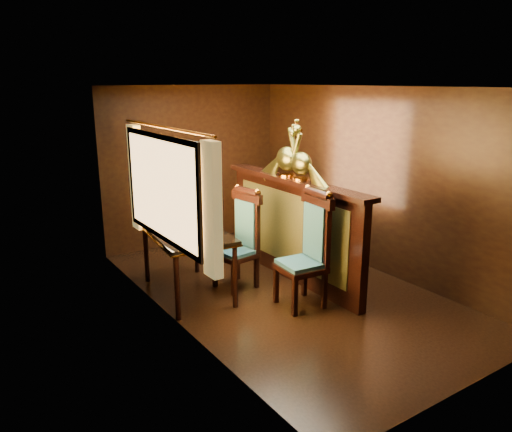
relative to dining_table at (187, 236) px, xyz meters
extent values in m
plane|color=black|center=(1.05, -0.63, -0.74)|extent=(5.00, 5.00, 0.00)
cube|color=black|center=(1.05, 1.87, 0.51)|extent=(3.00, 0.04, 2.50)
cube|color=black|center=(1.05, -3.13, 0.51)|extent=(3.00, 0.04, 2.50)
cube|color=black|center=(-0.45, -0.63, 0.51)|extent=(0.04, 5.00, 2.50)
cube|color=black|center=(2.55, -0.63, 0.51)|extent=(0.04, 5.00, 2.50)
cube|color=beige|center=(1.05, -0.63, 1.76)|extent=(3.00, 5.00, 0.04)
cube|color=#FFC672|center=(-0.44, -0.33, 0.71)|extent=(0.01, 1.70, 1.05)
cube|color=yellow|center=(-0.35, -1.30, 0.66)|extent=(0.10, 0.22, 1.30)
cube|color=yellow|center=(-0.35, 0.64, 0.66)|extent=(0.10, 0.22, 1.30)
cylinder|color=orange|center=(-0.37, -0.33, 1.35)|extent=(0.03, 2.20, 0.03)
cube|color=black|center=(1.38, -0.33, -0.09)|extent=(0.12, 2.60, 1.30)
cube|color=#343819|center=(1.31, -0.33, -0.04)|extent=(0.02, 2.20, 0.95)
cube|color=black|center=(1.38, -0.33, 0.59)|extent=(0.26, 2.70, 0.06)
cube|color=black|center=(0.00, 0.00, 0.05)|extent=(0.96, 1.45, 0.04)
cube|color=orange|center=(0.00, 0.00, 0.02)|extent=(0.99, 1.47, 0.02)
cylinder|color=black|center=(-0.41, -0.58, -0.36)|extent=(0.06, 0.06, 0.76)
cylinder|color=black|center=(0.28, -0.66, -0.36)|extent=(0.06, 0.06, 0.76)
cylinder|color=black|center=(-0.28, 0.65, -0.36)|extent=(0.06, 0.06, 0.76)
cylinder|color=black|center=(0.42, 0.58, -0.36)|extent=(0.06, 0.06, 0.76)
cylinder|color=gold|center=(0.04, -0.33, 0.08)|extent=(0.30, 0.30, 0.01)
cone|color=white|center=(0.04, -0.33, 0.13)|extent=(0.11, 0.11, 0.10)
cylinder|color=gold|center=(0.09, 0.30, 0.08)|extent=(0.30, 0.30, 0.01)
cone|color=white|center=(0.09, 0.30, 0.13)|extent=(0.11, 0.11, 0.10)
cylinder|color=silver|center=(-0.31, 0.01, 0.10)|extent=(0.03, 0.03, 0.06)
cylinder|color=silver|center=(-0.29, 0.05, 0.10)|extent=(0.03, 0.03, 0.06)
cube|color=black|center=(0.94, -1.04, -0.27)|extent=(0.53, 0.53, 0.06)
cube|color=navy|center=(0.94, -1.04, -0.22)|extent=(0.48, 0.48, 0.05)
cube|color=navy|center=(1.15, -1.06, 0.14)|extent=(0.07, 0.39, 0.63)
cube|color=black|center=(0.72, -1.23, -0.52)|extent=(0.05, 0.05, 0.44)
cube|color=black|center=(1.12, -1.26, -0.52)|extent=(0.05, 0.05, 0.44)
cube|color=black|center=(0.75, -0.82, -0.52)|extent=(0.05, 0.05, 0.44)
cube|color=black|center=(1.16, -0.85, -0.52)|extent=(0.05, 0.05, 0.44)
sphere|color=orange|center=(1.13, -1.26, 0.62)|extent=(0.07, 0.07, 0.07)
sphere|color=orange|center=(1.17, -0.86, 0.62)|extent=(0.07, 0.07, 0.07)
cube|color=black|center=(0.59, -0.16, -0.31)|extent=(0.52, 0.52, 0.06)
cube|color=navy|center=(0.59, -0.16, -0.26)|extent=(0.47, 0.47, 0.05)
cube|color=navy|center=(0.79, -0.13, 0.07)|extent=(0.09, 0.36, 0.58)
cube|color=black|center=(0.43, -0.38, -0.54)|extent=(0.05, 0.05, 0.41)
cube|color=black|center=(0.81, -0.32, -0.54)|extent=(0.05, 0.05, 0.41)
cube|color=black|center=(0.38, -0.01, -0.54)|extent=(0.05, 0.05, 0.41)
cube|color=black|center=(0.75, 0.05, -0.54)|extent=(0.05, 0.05, 0.41)
sphere|color=orange|center=(0.82, -0.32, 0.51)|extent=(0.07, 0.07, 0.07)
sphere|color=orange|center=(0.76, 0.05, 0.51)|extent=(0.07, 0.07, 0.07)
camera|label=1|loc=(-2.50, -5.25, 1.83)|focal=35.00mm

